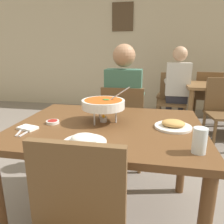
# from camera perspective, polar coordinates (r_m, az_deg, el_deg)

# --- Properties ---
(ground_plane) EXTENTS (16.00, 16.00, 0.00)m
(ground_plane) POSITION_cam_1_polar(r_m,az_deg,el_deg) (1.89, -0.94, -25.56)
(ground_plane) COLOR gray
(cafe_rear_partition) EXTENTS (10.00, 0.10, 3.00)m
(cafe_rear_partition) POSITION_cam_1_polar(r_m,az_deg,el_deg) (4.93, 7.75, 18.51)
(cafe_rear_partition) COLOR beige
(cafe_rear_partition) RESTS_ON ground_plane
(picture_frame_hung) EXTENTS (0.44, 0.03, 0.56)m
(picture_frame_hung) POSITION_cam_1_polar(r_m,az_deg,el_deg) (4.95, 2.79, 23.50)
(picture_frame_hung) COLOR #4C3823
(dining_table_main) EXTENTS (1.27, 0.99, 0.76)m
(dining_table_main) POSITION_cam_1_polar(r_m,az_deg,el_deg) (1.54, -1.05, -6.96)
(dining_table_main) COLOR brown
(dining_table_main) RESTS_ON ground_plane
(chair_diner_main) EXTENTS (0.44, 0.44, 0.90)m
(chair_diner_main) POSITION_cam_1_polar(r_m,az_deg,el_deg) (2.31, 2.93, -2.89)
(chair_diner_main) COLOR brown
(chair_diner_main) RESTS_ON ground_plane
(diner_main) EXTENTS (0.40, 0.45, 1.31)m
(diner_main) POSITION_cam_1_polar(r_m,az_deg,el_deg) (2.28, 3.12, 3.00)
(diner_main) COLOR #2D2D38
(diner_main) RESTS_ON ground_plane
(curry_bowl) EXTENTS (0.33, 0.30, 0.26)m
(curry_bowl) POSITION_cam_1_polar(r_m,az_deg,el_deg) (1.53, -2.27, 2.01)
(curry_bowl) COLOR silver
(curry_bowl) RESTS_ON dining_table_main
(rice_plate) EXTENTS (0.24, 0.24, 0.06)m
(rice_plate) POSITION_cam_1_polar(r_m,az_deg,el_deg) (1.21, -7.14, -7.36)
(rice_plate) COLOR white
(rice_plate) RESTS_ON dining_table_main
(appetizer_plate) EXTENTS (0.24, 0.24, 0.06)m
(appetizer_plate) POSITION_cam_1_polar(r_m,az_deg,el_deg) (1.49, 15.64, -3.27)
(appetizer_plate) COLOR white
(appetizer_plate) RESTS_ON dining_table_main
(sauce_dish) EXTENTS (0.09, 0.09, 0.02)m
(sauce_dish) POSITION_cam_1_polar(r_m,az_deg,el_deg) (1.58, -15.20, -2.50)
(sauce_dish) COLOR white
(sauce_dish) RESTS_ON dining_table_main
(napkin_folded) EXTENTS (0.14, 0.11, 0.02)m
(napkin_folded) POSITION_cam_1_polar(r_m,az_deg,el_deg) (1.52, -21.10, -3.89)
(napkin_folded) COLOR white
(napkin_folded) RESTS_ON dining_table_main
(fork_utensil) EXTENTS (0.06, 0.17, 0.01)m
(fork_utensil) POSITION_cam_1_polar(r_m,az_deg,el_deg) (1.49, -22.73, -4.58)
(fork_utensil) COLOR silver
(fork_utensil) RESTS_ON dining_table_main
(spoon_utensil) EXTENTS (0.02, 0.17, 0.01)m
(spoon_utensil) POSITION_cam_1_polar(r_m,az_deg,el_deg) (1.47, -21.10, -4.76)
(spoon_utensil) COLOR silver
(spoon_utensil) RESTS_ON dining_table_main
(drink_glass) EXTENTS (0.07, 0.07, 0.13)m
(drink_glass) POSITION_cam_1_polar(r_m,az_deg,el_deg) (1.17, 21.81, -7.22)
(drink_glass) COLOR silver
(drink_glass) RESTS_ON dining_table_main
(dining_table_far) EXTENTS (1.00, 0.80, 0.76)m
(dining_table_far) POSITION_cam_1_polar(r_m,az_deg,el_deg) (3.73, 25.93, 4.45)
(dining_table_far) COLOR brown
(dining_table_far) RESTS_ON ground_plane
(chair_bg_middle) EXTENTS (0.48, 0.48, 0.90)m
(chair_bg_middle) POSITION_cam_1_polar(r_m,az_deg,el_deg) (3.72, 15.38, 3.72)
(chair_bg_middle) COLOR brown
(chair_bg_middle) RESTS_ON ground_plane
(chair_bg_right) EXTENTS (0.49, 0.49, 0.90)m
(chair_bg_right) POSITION_cam_1_polar(r_m,az_deg,el_deg) (4.21, 16.07, 5.01)
(chair_bg_right) COLOR brown
(chair_bg_right) RESTS_ON ground_plane
(chair_bg_corner) EXTENTS (0.49, 0.49, 0.90)m
(chair_bg_corner) POSITION_cam_1_polar(r_m,az_deg,el_deg) (4.21, 23.50, 4.33)
(chair_bg_corner) COLOR brown
(chair_bg_corner) RESTS_ON ground_plane
(chair_bg_window) EXTENTS (0.50, 0.50, 0.90)m
(chair_bg_window) POSITION_cam_1_polar(r_m,az_deg,el_deg) (3.27, 26.95, 0.95)
(chair_bg_window) COLOR brown
(chair_bg_window) RESTS_ON ground_plane
(patron_bg_middle) EXTENTS (0.40, 0.45, 1.31)m
(patron_bg_middle) POSITION_cam_1_polar(r_m,az_deg,el_deg) (3.61, 16.65, 7.08)
(patron_bg_middle) COLOR #2D2D38
(patron_bg_middle) RESTS_ON ground_plane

